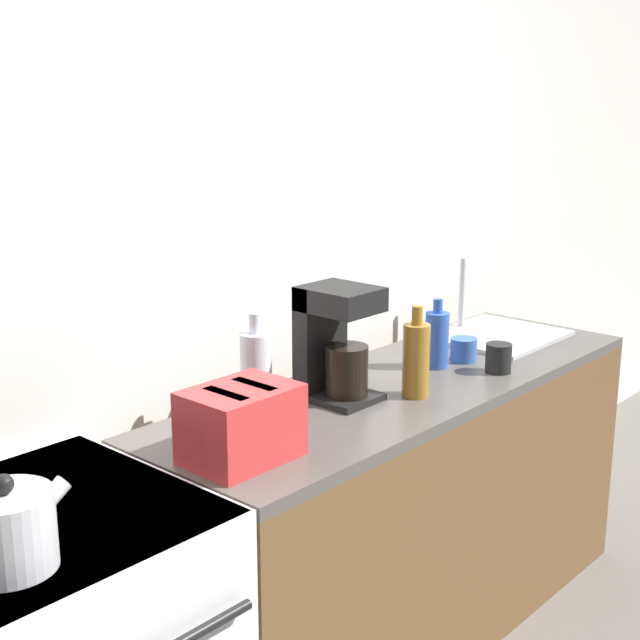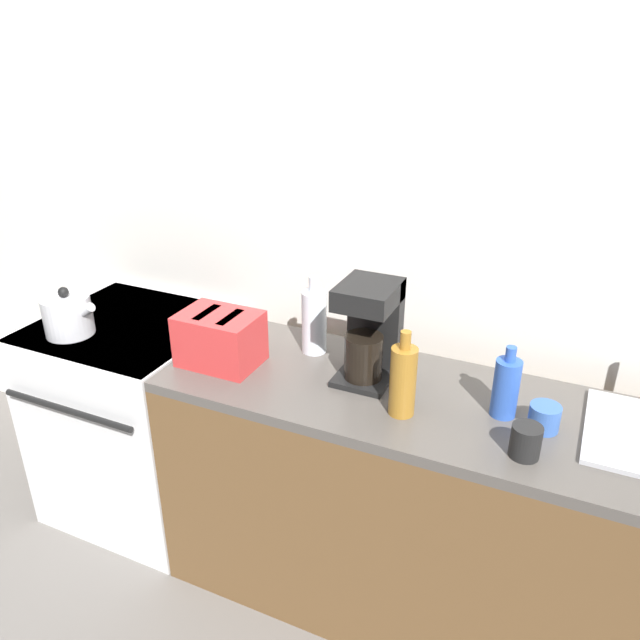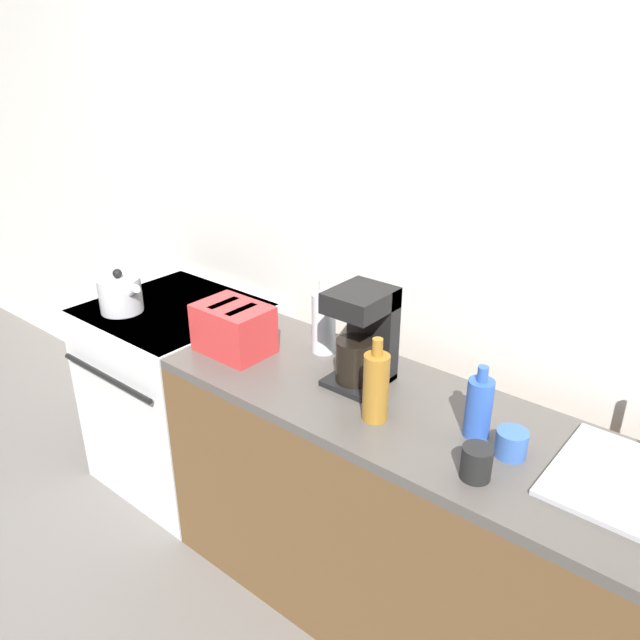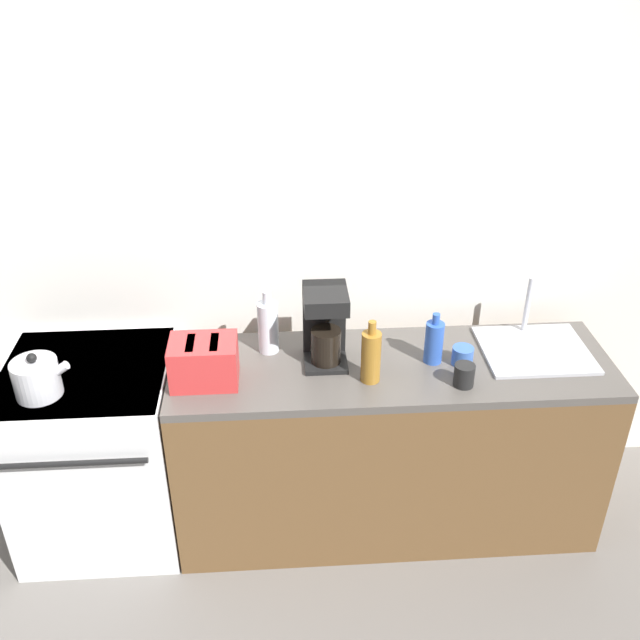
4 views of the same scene
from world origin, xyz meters
name	(u,v)px [view 4 (image 4 of 4)]	position (x,y,z in m)	size (l,w,h in m)	color
ground_plane	(244,571)	(0.00, 0.00, 0.00)	(12.00, 12.00, 0.00)	slate
wall_back	(232,238)	(0.00, 0.73, 1.30)	(8.00, 0.05, 2.60)	silver
stove	(99,449)	(-0.63, 0.34, 0.45)	(0.70, 0.71, 0.89)	silver
counter_block	(387,444)	(0.67, 0.30, 0.44)	(1.89, 0.59, 0.89)	brown
kettle	(37,378)	(-0.76, 0.18, 0.96)	(0.23, 0.18, 0.19)	silver
toaster	(204,362)	(-0.11, 0.23, 0.98)	(0.27, 0.20, 0.19)	red
coffee_maker	(325,323)	(0.39, 0.36, 1.06)	(0.18, 0.21, 0.34)	black
sink_tray	(534,348)	(1.31, 0.36, 0.90)	(0.46, 0.40, 0.28)	#B7B7BC
bottle_blue	(434,342)	(0.85, 0.31, 0.98)	(0.08, 0.08, 0.23)	#2D56B7
bottle_amber	(371,356)	(0.56, 0.19, 1.00)	(0.08, 0.08, 0.28)	#9E6B23
bottle_clear	(268,326)	(0.15, 0.44, 1.01)	(0.09, 0.09, 0.29)	silver
cup_blue	(463,356)	(0.97, 0.28, 0.93)	(0.09, 0.09, 0.08)	#3860B2
cup_black	(464,375)	(0.94, 0.13, 0.93)	(0.08, 0.08, 0.10)	black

